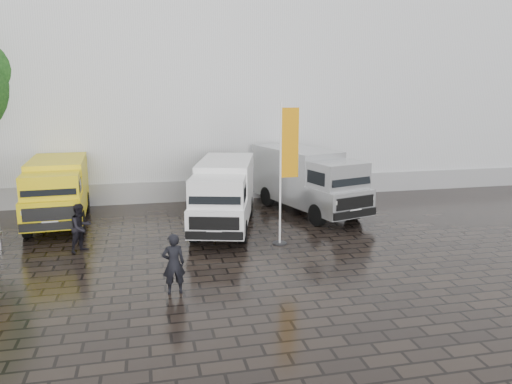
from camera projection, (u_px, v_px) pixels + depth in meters
ground at (260, 250)px, 16.89m from camera, size 120.00×120.00×0.00m
exhibition_hall at (234, 77)px, 31.32m from camera, size 44.00×16.00×12.00m
hall_plinth at (263, 187)px, 24.80m from camera, size 44.00×0.15×1.00m
van_yellow at (57, 193)px, 20.00m from camera, size 2.38×5.58×2.53m
van_white at (224, 196)px, 19.34m from camera, size 3.47×6.25×2.57m
van_silver at (308, 181)px, 21.78m from camera, size 3.80×6.63×2.73m
flagpole at (286, 166)px, 17.08m from camera, size 0.88×0.50×4.95m
wheelie_bin at (342, 185)px, 25.15m from camera, size 0.67×0.67×1.07m
person_front at (174, 264)px, 13.26m from camera, size 0.64×0.45×1.67m
person_tent at (81, 228)px, 16.65m from camera, size 1.01×1.01×1.65m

